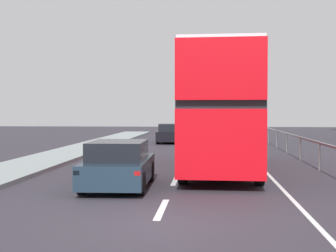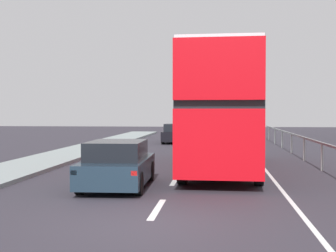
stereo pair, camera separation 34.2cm
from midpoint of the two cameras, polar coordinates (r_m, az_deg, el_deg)
ground_plane at (r=10.11m, az=-1.22°, el=-11.45°), size 75.20×120.00×0.10m
lane_paint_markings at (r=18.65m, az=7.96°, el=-5.21°), size 3.35×46.00×0.01m
bridge_side_railing at (r=19.26m, az=18.13°, el=-2.41°), size 0.10×42.00×1.08m
double_decker_bus_red at (r=18.89m, az=7.09°, el=2.01°), size 2.96×11.16×4.39m
hatchback_car_near at (r=14.48m, az=-5.25°, el=-4.57°), size 1.90×4.18×1.38m
sedan_car_ahead at (r=34.54m, az=1.31°, el=-0.89°), size 1.85×4.42×1.37m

